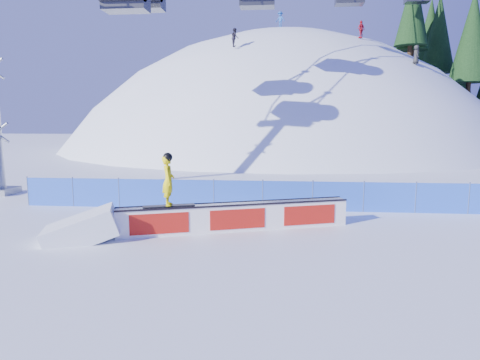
{
  "coord_description": "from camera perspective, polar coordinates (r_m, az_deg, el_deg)",
  "views": [
    {
      "loc": [
        -0.37,
        -12.53,
        3.74
      ],
      "look_at": [
        -1.82,
        3.32,
        1.4
      ],
      "focal_mm": 32.0,
      "sensor_mm": 36.0,
      "label": 1
    }
  ],
  "objects": [
    {
      "name": "rail_box",
      "position": [
        14.26,
        -0.54,
        -4.93
      ],
      "size": [
        7.52,
        3.05,
        0.93
      ],
      "rotation": [
        0.0,
        0.0,
        0.33
      ],
      "color": "white",
      "rests_on": "ground"
    },
    {
      "name": "snowboarder",
      "position": [
        13.68,
        -9.54,
        -0.0
      ],
      "size": [
        1.65,
        0.81,
        1.71
      ],
      "rotation": [
        0.0,
        0.0,
        1.78
      ],
      "color": "black",
      "rests_on": "rail_box"
    },
    {
      "name": "ground",
      "position": [
        13.08,
        6.69,
        -8.29
      ],
      "size": [
        160.0,
        160.0,
        0.0
      ],
      "primitive_type": "plane",
      "color": "white",
      "rests_on": "ground"
    },
    {
      "name": "safety_fence",
      "position": [
        17.32,
        6.36,
        -2.11
      ],
      "size": [
        22.05,
        0.05,
        1.3
      ],
      "color": "blue",
      "rests_on": "ground"
    },
    {
      "name": "treeline",
      "position": [
        58.49,
        27.37,
        15.14
      ],
      "size": [
        19.65,
        10.64,
        21.52
      ],
      "color": "black",
      "rests_on": "ground"
    },
    {
      "name": "snow_hill",
      "position": [
        58.7,
        5.35,
        -13.38
      ],
      "size": [
        64.0,
        64.0,
        64.0
      ],
      "color": "white",
      "rests_on": "ground"
    },
    {
      "name": "distant_skiers",
      "position": [
        44.95,
        9.65,
        18.82
      ],
      "size": [
        16.97,
        10.4,
        6.67
      ],
      "color": "black",
      "rests_on": "ground"
    },
    {
      "name": "snow_ramp",
      "position": [
        14.11,
        -20.27,
        -7.53
      ],
      "size": [
        2.62,
        2.09,
        1.42
      ],
      "primitive_type": null,
      "rotation": [
        0.0,
        -0.31,
        0.33
      ],
      "color": "white",
      "rests_on": "ground"
    }
  ]
}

